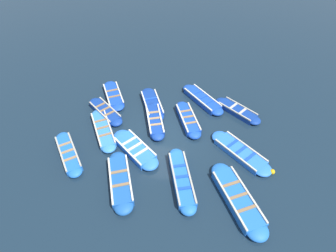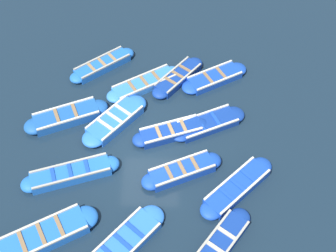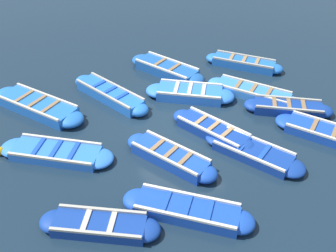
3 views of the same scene
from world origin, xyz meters
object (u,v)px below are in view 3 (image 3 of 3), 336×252
Objects in this scene: boat_outer_right at (171,157)px; boat_broadside at (288,108)px; boat_inner_gap at (253,152)px; boat_mid_row at (56,153)px; boat_stern_in at (190,93)px; buoy_orange_near at (0,151)px; boat_outer_left at (110,94)px; boat_tucked at (167,69)px; boat_centre at (213,131)px; boat_far_corner at (253,92)px; boat_near_quay at (38,106)px; boat_end_of_row at (187,210)px; boat_alongside at (244,63)px; boat_drifting at (323,132)px; boat_bow_out at (100,225)px.

boat_broadside is at bearing 92.30° from boat_outer_right.
boat_mid_row is at bearing -119.35° from boat_inner_gap.
boat_mid_row is at bearing -123.43° from boat_outer_right.
boat_stern_in reaches higher than buoy_orange_near.
boat_outer_left is 1.30× the size of boat_broadside.
boat_outer_right is (4.81, -2.59, -0.01)m from boat_tucked.
boat_far_corner is at bearing 114.45° from boat_centre.
boat_centre is (4.32, 4.73, -0.02)m from boat_near_quay.
boat_centre is at bearing 134.18° from boat_end_of_row.
boat_outer_left reaches higher than boat_alongside.
boat_end_of_row is at bearing -54.77° from boat_far_corner.
boat_inner_gap is 6.19m from boat_mid_row.
buoy_orange_near is at bearing -114.64° from boat_drifting.
boat_centre reaches higher than boat_bow_out.
boat_inner_gap is at bearing 18.21° from boat_centre.
boat_inner_gap is 0.94× the size of boat_tucked.
boat_broadside reaches higher than boat_drifting.
boat_centre is at bearing 29.67° from boat_outer_left.
boat_mid_row is (0.80, -5.44, -0.04)m from boat_stern_in.
boat_far_corner is 4.91m from boat_outer_right.
boat_broadside is at bearing 111.52° from boat_end_of_row.
boat_drifting is 11.90× the size of buoy_orange_near.
boat_stern_in is at bearing 98.37° from boat_mid_row.
boat_alongside is 0.76× the size of boat_near_quay.
boat_far_corner is 12.82× the size of buoy_orange_near.
buoy_orange_near is (-0.17, -6.96, -0.05)m from boat_stern_in.
boat_outer_left is (0.57, 2.60, -0.00)m from boat_near_quay.
boat_centre is at bearing -94.54° from boat_broadside.
boat_stern_in is at bearing 147.18° from boat_end_of_row.
buoy_orange_near is at bearing -42.85° from boat_near_quay.
boat_tucked is 5.42m from boat_near_quay.
boat_centre is 3.14m from boat_broadside.
boat_end_of_row is (6.86, -3.26, -0.03)m from boat_tucked.
boat_outer_left reaches higher than boat_outer_right.
boat_tucked is 2.89m from boat_outer_left.
boat_near_quay is 2.66m from boat_outer_left.
boat_near_quay is (-5.82, -5.23, 0.05)m from boat_inner_gap.
boat_broadside is at bearing 73.93° from buoy_orange_near.
boat_outer_right is 1.09× the size of boat_bow_out.
boat_outer_right is at bearing 56.57° from boat_mid_row.
boat_inner_gap is 12.46× the size of buoy_orange_near.
boat_broadside is at bearing -178.87° from boat_drifting.
boat_mid_row reaches higher than buoy_orange_near.
boat_bow_out is at bearing -90.72° from boat_drifting.
buoy_orange_near is (1.82, -1.69, -0.06)m from boat_near_quay.
boat_broadside is (1.48, 0.42, 0.02)m from boat_far_corner.
boat_near_quay reaches higher than boat_mid_row.
boat_far_corner is at bearing -164.25° from boat_broadside.
buoy_orange_near is at bearing -122.70° from boat_mid_row.
boat_end_of_row is at bearing 30.09° from boat_mid_row.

